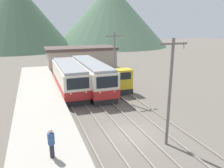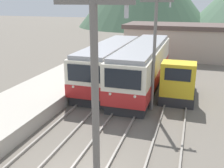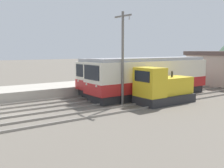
% 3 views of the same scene
% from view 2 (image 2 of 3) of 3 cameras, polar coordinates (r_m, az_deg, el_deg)
% --- Properties ---
extents(track_left, '(1.54, 60.00, 0.14)m').
position_cam_2_polar(track_left, '(12.53, -18.98, -16.87)').
color(track_left, gray).
rests_on(track_left, ground).
extents(commuter_train_left, '(2.84, 11.61, 3.55)m').
position_cam_2_polar(commuter_train_left, '(22.41, -0.31, 3.97)').
color(commuter_train_left, '#28282B').
rests_on(commuter_train_left, ground).
extents(commuter_train_center, '(2.84, 13.04, 3.64)m').
position_cam_2_polar(commuter_train_center, '(21.74, 6.76, 3.53)').
color(commuter_train_center, '#28282B').
rests_on(commuter_train_center, ground).
extents(shunting_locomotive, '(2.40, 5.07, 3.00)m').
position_cam_2_polar(shunting_locomotive, '(20.09, 14.30, 0.45)').
color(shunting_locomotive, '#28282B').
rests_on(shunting_locomotive, ground).
extents(catenary_mast_near, '(2.00, 0.20, 7.30)m').
position_cam_2_polar(catenary_mast_near, '(7.05, -3.53, -7.61)').
color(catenary_mast_near, slate).
rests_on(catenary_mast_near, ground).
extents(catenary_mast_mid, '(2.00, 0.20, 7.30)m').
position_cam_2_polar(catenary_mast_mid, '(16.69, 9.21, 7.11)').
color(catenary_mast_mid, slate).
rests_on(catenary_mast_mid, ground).
extents(station_building, '(12.60, 6.30, 4.20)m').
position_cam_2_polar(station_building, '(34.50, 13.72, 9.14)').
color(station_building, '#AD9E8E').
rests_on(station_building, ground).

